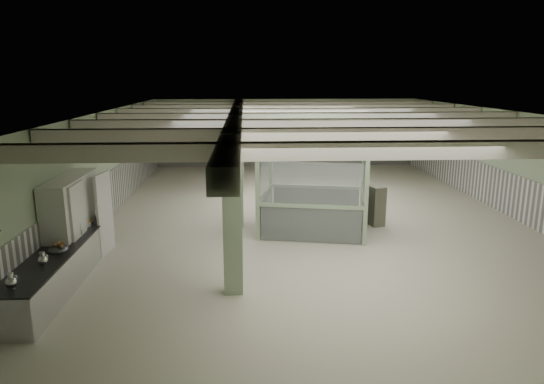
{
  "coord_description": "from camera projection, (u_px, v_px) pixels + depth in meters",
  "views": [
    {
      "loc": [
        -2.2,
        -16.18,
        4.72
      ],
      "look_at": [
        -1.4,
        -1.77,
        1.3
      ],
      "focal_mm": 32.0,
      "sensor_mm": 36.0,
      "label": 1
    }
  ],
  "objects": [
    {
      "name": "beam_a",
      "position": [
        366.0,
        150.0,
        8.85
      ],
      "size": [
        13.9,
        0.35,
        0.32
      ],
      "primitive_type": "cube",
      "color": "beige",
      "rests_on": "ceiling"
    },
    {
      "name": "beam_d",
      "position": [
        311.0,
        117.0,
        16.14
      ],
      "size": [
        13.9,
        0.35,
        0.32
      ],
      "primitive_type": "cube",
      "color": "beige",
      "rests_on": "ceiling"
    },
    {
      "name": "ceiling",
      "position": [
        311.0,
        112.0,
        16.1
      ],
      "size": [
        14.0,
        20.0,
        0.02
      ],
      "primitive_type": "cube",
      "color": "silver",
      "rests_on": "wall_back"
    },
    {
      "name": "beam_b",
      "position": [
        340.0,
        135.0,
        11.28
      ],
      "size": [
        13.9,
        0.35,
        0.32
      ],
      "primitive_type": "cube",
      "color": "beige",
      "rests_on": "ceiling"
    },
    {
      "name": "floor",
      "position": [
        309.0,
        216.0,
        16.93
      ],
      "size": [
        20.0,
        20.0,
        0.0
      ],
      "primitive_type": "plane",
      "color": "beige",
      "rests_on": "ground"
    },
    {
      "name": "orange_bowl",
      "position": [
        87.0,
        224.0,
        12.78
      ],
      "size": [
        0.36,
        0.36,
        0.1
      ],
      "primitive_type": "cylinder",
      "rotation": [
        0.0,
        0.0,
        0.4
      ],
      "color": "#B2B2B7",
      "rests_on": "prep_counter"
    },
    {
      "name": "pitcher_near",
      "position": [
        43.0,
        259.0,
        10.04
      ],
      "size": [
        0.25,
        0.27,
        0.3
      ],
      "primitive_type": null,
      "rotation": [
        0.0,
        0.0,
        0.22
      ],
      "color": "silver",
      "rests_on": "prep_counter"
    },
    {
      "name": "beam_e",
      "position": [
        302.0,
        112.0,
        18.57
      ],
      "size": [
        13.9,
        0.35,
        0.32
      ],
      "primitive_type": "cube",
      "color": "beige",
      "rests_on": "ceiling"
    },
    {
      "name": "filing_cabinet",
      "position": [
        376.0,
        206.0,
        15.78
      ],
      "size": [
        0.56,
        0.69,
        1.3
      ],
      "primitive_type": "cube",
      "rotation": [
        0.0,
        0.0,
        0.25
      ],
      "color": "#666655",
      "rests_on": "floor"
    },
    {
      "name": "wall_left",
      "position": [
        102.0,
        167.0,
        16.13
      ],
      "size": [
        0.02,
        20.0,
        3.6
      ],
      "primitive_type": "cube",
      "color": "#A4B792",
      "rests_on": "floor"
    },
    {
      "name": "pendant_front",
      "position": [
        360.0,
        150.0,
        11.39
      ],
      "size": [
        0.44,
        0.44,
        0.22
      ],
      "primitive_type": "cone",
      "rotation": [
        3.14,
        0.0,
        0.0
      ],
      "color": "#314234",
      "rests_on": "ceiling"
    },
    {
      "name": "girder",
      "position": [
        236.0,
        119.0,
        16.01
      ],
      "size": [
        0.45,
        19.9,
        0.4
      ],
      "primitive_type": "cube",
      "color": "beige",
      "rests_on": "ceiling"
    },
    {
      "name": "column_c",
      "position": [
        238.0,
        149.0,
        20.26
      ],
      "size": [
        0.42,
        0.42,
        3.6
      ],
      "primitive_type": "cube",
      "color": "#98AF8D",
      "rests_on": "floor"
    },
    {
      "name": "wainscot_left",
      "position": [
        105.0,
        198.0,
        16.38
      ],
      "size": [
        0.05,
        19.9,
        1.5
      ],
      "primitive_type": "cube",
      "color": "silver",
      "rests_on": "floor"
    },
    {
      "name": "beam_f",
      "position": [
        296.0,
        108.0,
        20.99
      ],
      "size": [
        13.9,
        0.35,
        0.32
      ],
      "primitive_type": "cube",
      "color": "beige",
      "rests_on": "ceiling"
    },
    {
      "name": "wall_right",
      "position": [
        509.0,
        163.0,
        16.89
      ],
      "size": [
        0.02,
        20.0,
        3.6
      ],
      "primitive_type": "cube",
      "color": "#A4B792",
      "rests_on": "floor"
    },
    {
      "name": "prep_counter",
      "position": [
        62.0,
        264.0,
        11.34
      ],
      "size": [
        0.96,
        5.49,
        0.91
      ],
      "color": "silver",
      "rests_on": "floor"
    },
    {
      "name": "beam_c",
      "position": [
        323.0,
        125.0,
        13.71
      ],
      "size": [
        13.9,
        0.35,
        0.32
      ],
      "primitive_type": "cube",
      "color": "beige",
      "rests_on": "ceiling"
    },
    {
      "name": "column_a",
      "position": [
        233.0,
        215.0,
        10.55
      ],
      "size": [
        0.42,
        0.42,
        3.6
      ],
      "primitive_type": "cube",
      "color": "#98AF8D",
      "rests_on": "floor"
    },
    {
      "name": "pendant_mid",
      "position": [
        323.0,
        127.0,
        16.74
      ],
      "size": [
        0.44,
        0.44,
        0.22
      ],
      "primitive_type": "cone",
      "rotation": [
        3.14,
        0.0,
        0.0
      ],
      "color": "#314234",
      "rests_on": "ceiling"
    },
    {
      "name": "beam_g",
      "position": [
        290.0,
        105.0,
        23.42
      ],
      "size": [
        13.9,
        0.35,
        0.32
      ],
      "primitive_type": "cube",
      "color": "beige",
      "rests_on": "ceiling"
    },
    {
      "name": "column_b",
      "position": [
        236.0,
        172.0,
        15.4
      ],
      "size": [
        0.42,
        0.42,
        3.6
      ],
      "primitive_type": "cube",
      "color": "#98AF8D",
      "rests_on": "floor"
    },
    {
      "name": "veg_colander",
      "position": [
        58.0,
        247.0,
        10.9
      ],
      "size": [
        0.55,
        0.55,
        0.21
      ],
      "primitive_type": null,
      "rotation": [
        0.0,
        0.0,
        -0.25
      ],
      "color": "#414046",
      "rests_on": "prep_counter"
    },
    {
      "name": "wall_front",
      "position": [
        404.0,
        291.0,
        6.8
      ],
      "size": [
        14.0,
        0.02,
        3.6
      ],
      "primitive_type": "cube",
      "color": "#A4B792",
      "rests_on": "floor"
    },
    {
      "name": "wall_back",
      "position": [
        286.0,
        133.0,
        26.23
      ],
      "size": [
        14.0,
        0.02,
        3.6
      ],
      "primitive_type": "cube",
      "color": "#A4B792",
      "rests_on": "floor"
    },
    {
      "name": "wainscot_right",
      "position": [
        505.0,
        193.0,
        17.13
      ],
      "size": [
        0.05,
        19.9,
        1.5
      ],
      "primitive_type": "cube",
      "color": "silver",
      "rests_on": "floor"
    },
    {
      "name": "pitcher_far",
      "position": [
        11.0,
        281.0,
        8.95
      ],
      "size": [
        0.25,
        0.27,
        0.3
      ],
      "primitive_type": null,
      "rotation": [
        0.0,
        0.0,
        0.19
      ],
      "color": "silver",
      "rests_on": "prep_counter"
    },
    {
      "name": "pendant_back",
      "position": [
        305.0,
        116.0,
        21.59
      ],
      "size": [
        0.44,
        0.44,
        0.22
      ],
      "primitive_type": "cone",
      "rotation": [
        3.14,
        0.0,
        0.0
      ],
      "color": "#314234",
      "rests_on": "ceiling"
    },
    {
      "name": "wainscot_back",
      "position": [
        286.0,
        152.0,
        26.44
      ],
      "size": [
        13.9,
        0.05,
        1.5
      ],
      "primitive_type": "cube",
      "color": "silver",
      "rests_on": "floor"
    },
    {
      "name": "walkin_cooler",
      "position": [
        74.0,
        219.0,
        12.41
      ],
      "size": [
        0.88,
        2.58,
        2.37
      ],
      "color": "silver",
      "rests_on": "floor"
    },
    {
      "name": "guard_booth",
      "position": [
        314.0,
        173.0,
        15.04
      ],
      "size": [
        3.86,
        3.46,
        2.72
      ],
      "rotation": [
        0.0,
        0.0,
        -0.2
      ],
      "color": "#98B28E",
      "rests_on": "floor"
    },
    {
      "name": "column_d",
      "position": [
        239.0,
        137.0,
        24.15
      ],
      "size": [
        0.42,
        0.42,
        3.6
      ],
      "primitive_type": "cube",
      "color": "#98AF8D",
      "rests_on": "floor"
    }
  ]
}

